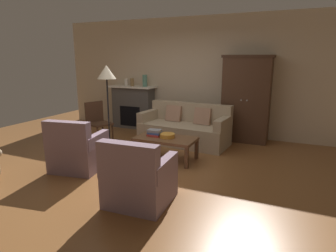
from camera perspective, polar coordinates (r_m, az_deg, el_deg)
name	(u,v)px	position (r m, az deg, el deg)	size (l,w,h in m)	color
ground_plane	(143,163)	(5.22, -5.07, -7.27)	(9.60, 9.60, 0.00)	brown
back_wall	(192,76)	(7.23, 4.72, 9.83)	(7.20, 0.10, 2.80)	beige
fireplace	(133,107)	(7.76, -6.91, 3.83)	(1.26, 0.48, 1.12)	#4C4947
armoire	(246,99)	(6.61, 15.22, 5.20)	(1.06, 0.57, 1.90)	#472D1E
couch	(185,129)	(6.31, 3.36, -0.60)	(1.98, 0.99, 0.86)	tan
coffee_table	(166,140)	(5.26, -0.47, -2.86)	(1.10, 0.60, 0.42)	brown
fruit_bowl	(167,136)	(5.24, -0.14, -1.90)	(0.28, 0.28, 0.07)	orange
book_stack	(154,133)	(5.33, -2.69, -1.36)	(0.25, 0.18, 0.12)	#B73833
mantel_vase_cream	(126,82)	(7.76, -8.26, 8.56)	(0.10, 0.10, 0.18)	beige
mantel_vase_bronze	(132,82)	(7.67, -7.11, 8.61)	(0.10, 0.10, 0.20)	olive
mantel_vase_jade	(145,81)	(7.47, -4.60, 8.93)	(0.12, 0.12, 0.30)	slate
armchair_near_left	(77,151)	(5.04, -17.48, -4.82)	(0.89, 0.89, 0.88)	gray
armchair_near_right	(139,180)	(3.74, -5.84, -10.64)	(0.82, 0.81, 0.88)	gray
side_chair_wooden	(97,120)	(6.53, -13.80, 1.25)	(0.56, 0.56, 0.90)	#472D1E
floor_lamp	(107,77)	(5.74, -12.04, 9.42)	(0.36, 0.36, 1.70)	black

